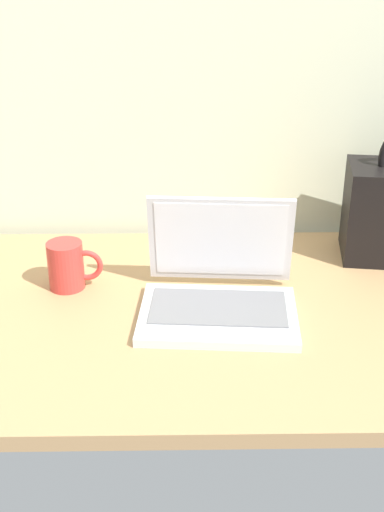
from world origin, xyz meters
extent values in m
cube|color=tan|center=(0.00, 0.00, 0.01)|extent=(1.60, 0.76, 0.03)
cube|color=silver|center=(0.10, -0.04, 0.04)|extent=(0.33, 0.24, 0.02)
cube|color=slate|center=(0.10, -0.03, 0.05)|extent=(0.28, 0.16, 0.00)
cube|color=silver|center=(0.11, 0.09, 0.15)|extent=(0.30, 0.07, 0.20)
cube|color=white|center=(0.11, 0.08, 0.15)|extent=(0.27, 0.05, 0.17)
cylinder|color=red|center=(-0.22, 0.10, 0.08)|extent=(0.08, 0.08, 0.10)
torus|color=red|center=(-0.17, 0.10, 0.08)|extent=(0.07, 0.01, 0.07)
cylinder|color=brown|center=(-0.22, 0.10, 0.13)|extent=(0.07, 0.07, 0.00)
camera|label=1|loc=(0.03, -1.18, 0.73)|focal=47.17mm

